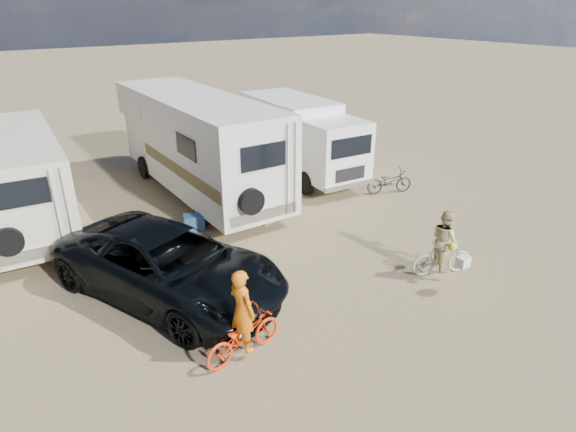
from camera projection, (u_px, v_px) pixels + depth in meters
ground at (320, 278)px, 11.62m from camera, size 140.00×140.00×0.00m
rv_main at (198, 146)px, 16.18m from camera, size 2.71×8.63×3.32m
rv_left at (17, 184)px, 13.58m from camera, size 2.83×6.63×2.77m
box_truck at (302, 139)px, 17.96m from camera, size 2.62×6.16×2.80m
dark_suv at (169, 264)px, 10.67m from camera, size 4.42×6.13×1.55m
bike_man at (243, 336)px, 8.91m from camera, size 1.73×0.79×0.88m
bike_woman at (442, 257)px, 11.61m from camera, size 1.56×1.01×0.91m
rider_man at (243, 319)px, 8.75m from camera, size 0.47×0.65×1.65m
rider_woman at (444, 247)px, 11.49m from camera, size 0.81×0.89×1.50m
bike_parked at (389, 181)px, 16.59m from camera, size 1.71×1.12×0.85m
cooler at (194, 222)px, 13.99m from camera, size 0.67×0.57×0.46m
crate at (264, 216)px, 14.48m from camera, size 0.63×0.63×0.40m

